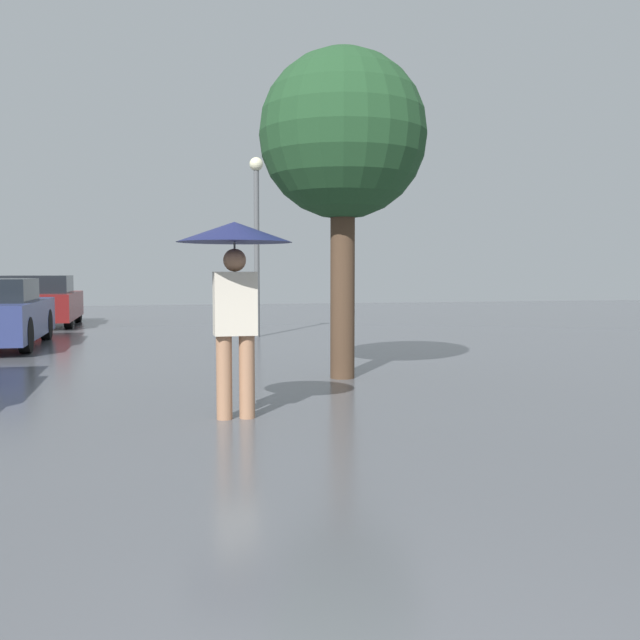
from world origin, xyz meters
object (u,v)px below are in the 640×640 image
at_px(pedestrian, 235,261).
at_px(street_lamp, 257,223).
at_px(tree, 343,138).
at_px(parked_car_farthest, 39,302).

xyz_separation_m(pedestrian, street_lamp, (1.49, 8.49, 0.95)).
height_order(tree, street_lamp, tree).
distance_m(parked_car_farthest, tree, 12.16).
relative_size(parked_car_farthest, street_lamp, 1.00).
distance_m(pedestrian, tree, 3.28).
bearing_deg(parked_car_farthest, tree, -63.87).
height_order(pedestrian, tree, tree).
xyz_separation_m(parked_car_farthest, tree, (5.24, -10.68, 2.52)).
bearing_deg(tree, parked_car_farthest, 116.13).
relative_size(parked_car_farthest, tree, 0.90).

